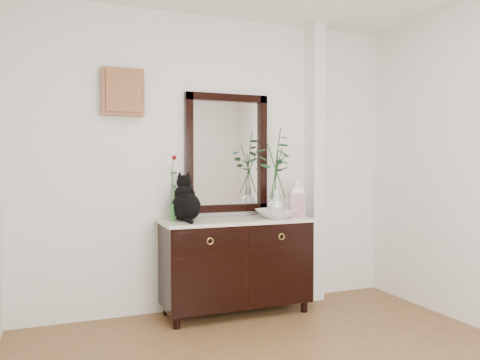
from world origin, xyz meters
name	(u,v)px	position (x,y,z in m)	size (l,w,h in m)	color
wall_back	(216,163)	(0.00, 1.98, 1.35)	(3.60, 0.04, 2.70)	white
pilaster	(314,163)	(1.00, 1.90, 1.35)	(0.12, 0.20, 2.70)	white
sideboard	(236,261)	(0.10, 1.73, 0.47)	(1.33, 0.52, 0.82)	black
wall_mirror	(227,153)	(0.10, 1.97, 1.44)	(0.80, 0.06, 1.10)	black
key_cabinet	(123,92)	(-0.85, 1.94, 1.95)	(0.35, 0.10, 0.40)	brown
cat	(186,197)	(-0.34, 1.77, 1.05)	(0.28, 0.35, 0.40)	black
lotus_bowl	(276,214)	(0.46, 1.65, 0.89)	(0.34, 0.34, 0.08)	silver
vase_branches	(276,171)	(0.46, 1.65, 1.28)	(0.39, 0.39, 0.81)	silver
bud_vase_rose	(172,188)	(-0.47, 1.75, 1.14)	(0.07, 0.07, 0.57)	#2B6A2E
ginger_jar	(297,197)	(0.67, 1.65, 1.03)	(0.14, 0.14, 0.36)	white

